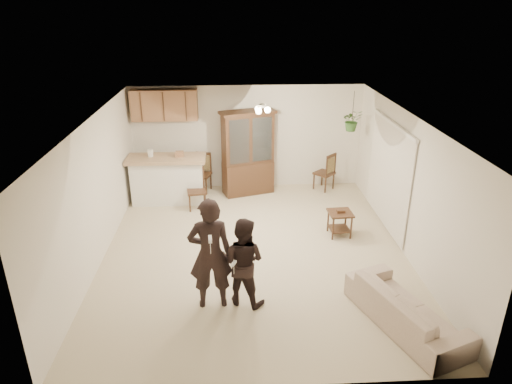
{
  "coord_description": "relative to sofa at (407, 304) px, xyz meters",
  "views": [
    {
      "loc": [
        -0.37,
        -7.4,
        4.33
      ],
      "look_at": [
        0.05,
        0.4,
        1.02
      ],
      "focal_mm": 32.0,
      "sensor_mm": 36.0,
      "label": 1
    }
  ],
  "objects": [
    {
      "name": "plant_cord",
      "position": [
        0.25,
        4.61,
        1.81
      ],
      "size": [
        0.01,
        0.01,
        0.65
      ],
      "primitive_type": "cylinder",
      "color": "black",
      "rests_on": "ceiling"
    },
    {
      "name": "wall_front",
      "position": [
        -2.05,
        -1.04,
        0.88
      ],
      "size": [
        5.5,
        0.02,
        2.5
      ],
      "primitive_type": "cube",
      "color": "silver",
      "rests_on": "ground"
    },
    {
      "name": "vertical_blinds",
      "position": [
        0.66,
        3.11,
        0.73
      ],
      "size": [
        0.06,
        2.3,
        2.1
      ],
      "primitive_type": null,
      "color": "silver",
      "rests_on": "wall_right"
    },
    {
      "name": "ceiling",
      "position": [
        -2.05,
        2.21,
        2.13
      ],
      "size": [
        5.5,
        6.5,
        0.02
      ],
      "primitive_type": "cube",
      "color": "white",
      "rests_on": "wall_back"
    },
    {
      "name": "chair_hutch_right",
      "position": [
        -0.19,
        5.13,
        -0.1
      ],
      "size": [
        0.59,
        0.59,
        0.94
      ],
      "rotation": [
        0.0,
        0.0,
        3.91
      ],
      "color": "#322012",
      "rests_on": "floor"
    },
    {
      "name": "bar_top",
      "position": [
        -3.9,
        4.56,
        0.68
      ],
      "size": [
        1.75,
        0.7,
        0.08
      ],
      "primitive_type": "cube",
      "color": "tan",
      "rests_on": "breakfast_bar"
    },
    {
      "name": "wall_left",
      "position": [
        -4.8,
        2.21,
        0.88
      ],
      "size": [
        0.02,
        6.5,
        2.5
      ],
      "primitive_type": "cube",
      "color": "silver",
      "rests_on": "ground"
    },
    {
      "name": "controller_child",
      "position": [
        -2.43,
        0.38,
        0.5
      ],
      "size": [
        0.09,
        0.13,
        0.04
      ],
      "primitive_type": "cube",
      "rotation": [
        0.0,
        0.0,
        2.72
      ],
      "color": "white",
      "rests_on": "child"
    },
    {
      "name": "side_table",
      "position": [
        -0.33,
        2.75,
        -0.11
      ],
      "size": [
        0.48,
        0.48,
        0.55
      ],
      "rotation": [
        0.0,
        0.0,
        0.06
      ],
      "color": "#322012",
      "rests_on": "floor"
    },
    {
      "name": "sofa",
      "position": [
        0.0,
        0.0,
        0.0
      ],
      "size": [
        1.35,
        2.01,
        0.73
      ],
      "primitive_type": "imported",
      "rotation": [
        0.0,
        0.0,
        1.93
      ],
      "color": "beige",
      "rests_on": "floor"
    },
    {
      "name": "adult",
      "position": [
        -2.77,
        0.64,
        0.53
      ],
      "size": [
        0.69,
        0.48,
        1.8
      ],
      "primitive_type": "imported",
      "rotation": [
        0.0,
        0.0,
        3.22
      ],
      "color": "black",
      "rests_on": "floor"
    },
    {
      "name": "chair_hutch_left",
      "position": [
        -3.17,
        5.16,
        -0.1
      ],
      "size": [
        0.52,
        0.52,
        0.94
      ],
      "rotation": [
        0.0,
        0.0,
        -0.29
      ],
      "color": "#322012",
      "rests_on": "floor"
    },
    {
      "name": "controller_adult",
      "position": [
        -2.74,
        0.22,
        0.99
      ],
      "size": [
        0.06,
        0.16,
        0.05
      ],
      "primitive_type": "cube",
      "rotation": [
        0.0,
        0.0,
        3.22
      ],
      "color": "white",
      "rests_on": "adult"
    },
    {
      "name": "floor",
      "position": [
        -2.05,
        2.21,
        -0.37
      ],
      "size": [
        6.5,
        6.5,
        0.0
      ],
      "primitive_type": "plane",
      "color": "#C3B594",
      "rests_on": "ground"
    },
    {
      "name": "ceiling_fixture",
      "position": [
        -1.85,
        3.41,
        2.03
      ],
      "size": [
        0.36,
        0.36,
        0.2
      ],
      "primitive_type": null,
      "color": "beige",
      "rests_on": "ceiling"
    },
    {
      "name": "hanging_plant",
      "position": [
        0.25,
        4.61,
        1.48
      ],
      "size": [
        0.43,
        0.37,
        0.48
      ],
      "primitive_type": "imported",
      "color": "#335C24",
      "rests_on": "ceiling"
    },
    {
      "name": "wall_right",
      "position": [
        0.7,
        2.21,
        0.88
      ],
      "size": [
        0.02,
        6.5,
        2.5
      ],
      "primitive_type": "cube",
      "color": "silver",
      "rests_on": "ground"
    },
    {
      "name": "china_hutch",
      "position": [
        -2.05,
        5.01,
        0.62
      ],
      "size": [
        1.36,
        0.84,
        2.0
      ],
      "rotation": [
        0.0,
        0.0,
        0.3
      ],
      "color": "#322012",
      "rests_on": "floor"
    },
    {
      "name": "child",
      "position": [
        -2.3,
        0.69,
        0.31
      ],
      "size": [
        0.81,
        0.74,
        1.35
      ],
      "primitive_type": "imported",
      "rotation": [
        0.0,
        0.0,
        2.72
      ],
      "color": "black",
      "rests_on": "floor"
    },
    {
      "name": "chair_bar",
      "position": [
        -3.23,
        4.17,
        -0.11
      ],
      "size": [
        0.46,
        0.46,
        0.92
      ],
      "rotation": [
        0.0,
        0.0,
        0.13
      ],
      "color": "#322012",
      "rests_on": "floor"
    },
    {
      "name": "wall_back",
      "position": [
        -2.05,
        5.46,
        0.88
      ],
      "size": [
        5.5,
        0.02,
        2.5
      ],
      "primitive_type": "cube",
      "color": "silver",
      "rests_on": "ground"
    },
    {
      "name": "breakfast_bar",
      "position": [
        -3.9,
        4.56,
        0.13
      ],
      "size": [
        1.6,
        0.55,
        1.0
      ],
      "primitive_type": "cube",
      "color": "white",
      "rests_on": "floor"
    },
    {
      "name": "upper_cabinets",
      "position": [
        -3.95,
        5.28,
        1.73
      ],
      "size": [
        1.5,
        0.34,
        0.7
      ],
      "primitive_type": "cube",
      "color": "brown",
      "rests_on": "wall_back"
    }
  ]
}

